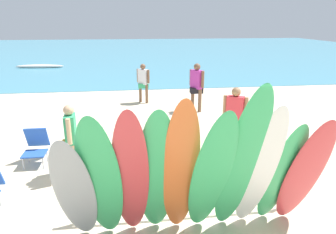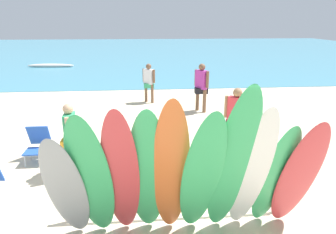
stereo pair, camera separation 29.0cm
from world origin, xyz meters
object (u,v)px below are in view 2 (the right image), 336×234
Objects in this scene: surfboard_rack at (180,191)px; distant_boat at (51,66)px; beachgoer_midbeach at (236,115)px; beach_chair_blue at (38,143)px; surfboard_grey_0 at (66,191)px; surfboard_green_1 at (92,181)px; surfboard_white_7 at (251,173)px; surfboard_red_9 at (298,178)px; surfboard_orange_4 at (171,173)px; surfboard_red_2 at (121,178)px; beachgoer_photographing at (71,134)px; beachgoer_by_water at (149,80)px; surfboard_green_8 at (274,178)px; surfboard_green_6 at (231,167)px; surfboard_green_5 at (201,178)px; beachgoer_near_rack at (201,84)px; surfboard_green_3 at (148,176)px.

surfboard_rack is 19.01m from distant_boat.
beachgoer_midbeach is 1.97× the size of beach_chair_blue.
surfboard_grey_0 is 0.87× the size of surfboard_green_1.
surfboard_white_7 reaches higher than surfboard_grey_0.
surfboard_rack is 1.72× the size of surfboard_red_9.
surfboard_grey_0 is 1.45m from surfboard_orange_4.
beachgoer_photographing is (-1.21, 2.36, -0.23)m from surfboard_red_2.
surfboard_grey_0 is 1.31× the size of beachgoer_by_water.
surfboard_green_6 is at bearing -170.31° from surfboard_green_8.
surfboard_green_5 is 1.02× the size of surfboard_white_7.
beachgoer_by_water reaches higher than surfboard_rack.
surfboard_orange_4 is 1.85m from surfboard_red_9.
surfboard_orange_4 is 8.21m from beachgoer_by_water.
beachgoer_midbeach is at bearing 78.11° from surfboard_green_8.
surfboard_green_6 is at bearing -174.72° from surfboard_red_9.
surfboard_green_6 is at bearing 136.39° from beachgoer_near_rack.
surfboard_green_1 is at bearing 121.05° from beachgoer_by_water.
surfboard_green_3 is 4.02m from beach_chair_blue.
beach_chair_blue is at bearing 125.77° from surfboard_red_2.
beachgoer_near_rack is (-0.12, 6.76, -0.01)m from surfboard_red_9.
surfboard_green_6 is 1.06m from surfboard_red_9.
surfboard_green_8 is at bearing 5.78° from surfboard_grey_0.
surfboard_green_5 reaches higher than beachgoer_by_water.
surfboard_red_2 is 2.93× the size of beach_chair_blue.
surfboard_red_9 reaches higher than surfboard_rack.
surfboard_orange_4 reaches higher than beach_chair_blue.
surfboard_orange_4 is at bearing -69.77° from distant_boat.
surfboard_white_7 is at bearing -38.37° from beach_chair_blue.
surfboard_green_3 is at bearing -50.79° from beach_chair_blue.
beachgoer_near_rack is (3.61, 4.41, 0.10)m from beachgoer_photographing.
beachgoer_near_rack is at bearing 83.72° from surfboard_white_7.
beach_chair_blue is (-1.41, 3.09, -0.52)m from surfboard_grey_0.
surfboard_orange_4 reaches higher than beachgoer_photographing.
beachgoer_by_water is 2.32m from beachgoer_near_rack.
surfboard_green_1 is 0.94× the size of surfboard_orange_4.
surfboard_green_5 is at bearing 175.18° from surfboard_green_6.
beachgoer_near_rack is at bearing 90.90° from surfboard_red_9.
beach_chair_blue is at bearing 146.49° from surfboard_red_9.
surfboard_red_9 is at bearing 4.02° from surfboard_grey_0.
surfboard_green_8 is 0.95× the size of surfboard_red_9.
beachgoer_photographing is 3.90m from beachgoer_midbeach.
surfboard_white_7 is at bearing -66.69° from distant_boat.
beachgoer_midbeach is (2.60, 3.24, -0.19)m from surfboard_red_2.
beachgoer_by_water is at bearing 144.27° from beachgoer_midbeach.
surfboard_red_9 is at bearing 1.14° from surfboard_red_2.
distant_boat is (-8.68, 15.10, -0.82)m from beachgoer_midbeach.
beachgoer_near_rack is (1.83, -1.43, 0.10)m from beachgoer_by_water.
surfboard_orange_4 reaches higher than surfboard_green_1.
surfboard_rack is at bearing 130.25° from beachgoer_by_water.
beachgoer_near_rack is at bearing 179.95° from beachgoer_by_water.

